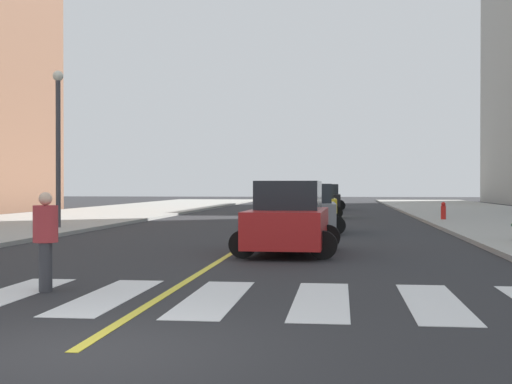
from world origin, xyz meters
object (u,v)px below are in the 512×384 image
Objects in this scene: car_red_third at (288,219)px; car_gray_fourth at (310,210)px; pedestrian_crossing at (46,237)px; fire_hydrant at (443,211)px; street_lamp at (58,134)px; car_black_nearest at (327,198)px; car_yellow_second at (320,203)px.

car_red_third is 1.03× the size of car_gray_fourth.
pedestrian_crossing is 1.99× the size of fire_hydrant.
car_black_nearest is at bearing 68.82° from street_lamp.
car_gray_fourth is at bearing 154.31° from pedestrian_crossing.
car_red_third is (-0.39, -35.92, 0.01)m from car_black_nearest.
car_gray_fourth is at bearing 87.44° from car_yellow_second.
car_gray_fourth is at bearing 89.11° from car_black_nearest.
car_yellow_second is at bearing -89.17° from car_red_third.
car_black_nearest is 1.06× the size of car_yellow_second.
car_gray_fourth is (-0.16, -26.88, -0.01)m from car_black_nearest.
street_lamp is (-6.43, 16.20, 3.07)m from pedestrian_crossing.
car_yellow_second is 0.65× the size of street_lamp.
pedestrian_crossing is (-4.16, -43.54, 0.05)m from car_black_nearest.
car_red_third reaches higher than fire_hydrant.
fire_hydrant is (6.68, 17.70, -0.36)m from car_red_third.
car_red_third is at bearing 88.83° from car_black_nearest.
pedestrian_crossing is 17.70m from street_lamp.
car_red_third is (-0.21, -22.28, 0.08)m from car_yellow_second.
car_red_third is 5.12× the size of fire_hydrant.
car_gray_fourth reaches higher than pedestrian_crossing.
car_black_nearest is 29.48m from street_lamp.
street_lamp is at bearing 68.27° from car_black_nearest.
car_red_third is 2.57× the size of pedestrian_crossing.
car_yellow_second reaches higher than pedestrian_crossing.
car_black_nearest is 5.01× the size of fire_hydrant.
car_red_third is 18.92m from fire_hydrant.
car_red_third is 0.70× the size of street_lamp.
fire_hydrant is 0.14× the size of street_lamp.
car_black_nearest reaches higher than pedestrian_crossing.
car_yellow_second is at bearing 144.72° from fire_hydrant.
pedestrian_crossing is (-3.98, -29.89, 0.12)m from car_yellow_second.
car_yellow_second is 0.95× the size of car_gray_fourth.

